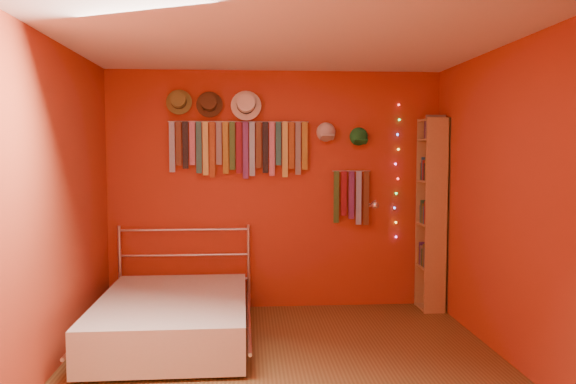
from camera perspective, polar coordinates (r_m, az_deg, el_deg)
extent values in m
plane|color=brown|center=(4.48, -0.10, -17.56)|extent=(3.50, 3.50, 0.00)
cube|color=maroon|center=(5.93, -1.27, 0.19)|extent=(3.50, 0.02, 2.50)
cube|color=maroon|center=(4.65, 21.97, -1.19)|extent=(0.02, 3.50, 2.50)
cube|color=maroon|center=(4.42, -23.35, -1.49)|extent=(0.02, 3.50, 2.50)
cube|color=white|center=(4.25, -0.10, 15.57)|extent=(3.50, 3.50, 0.02)
cylinder|color=silver|center=(5.87, -5.03, 7.12)|extent=(1.45, 0.01, 0.01)
cube|color=#6D97C3|center=(5.90, -11.70, 4.50)|extent=(0.06, 0.01, 0.52)
cube|color=#462317|center=(5.88, -11.05, 4.86)|extent=(0.06, 0.01, 0.45)
cube|color=black|center=(5.87, -10.39, 4.70)|extent=(0.06, 0.01, 0.48)
cube|color=#A8547F|center=(5.87, -9.72, 4.89)|extent=(0.06, 0.01, 0.45)
cube|color=#185255|center=(5.86, -9.05, 4.49)|extent=(0.06, 0.01, 0.53)
cube|color=#CECC52|center=(5.85, -8.38, 4.39)|extent=(0.06, 0.01, 0.55)
cube|color=maroon|center=(5.86, -7.70, 4.27)|extent=(0.06, 0.01, 0.58)
cube|color=navy|center=(5.85, -7.04, 4.94)|extent=(0.06, 0.01, 0.44)
cube|color=olive|center=(5.84, -6.36, 4.49)|extent=(0.06, 0.01, 0.54)
cube|color=#225321|center=(5.85, -5.69, 4.69)|extent=(0.06, 0.01, 0.50)
cube|color=#5C0D25|center=(5.84, -5.02, 4.52)|extent=(0.06, 0.01, 0.53)
cube|color=#461A69|center=(5.83, -4.34, 4.25)|extent=(0.06, 0.01, 0.59)
cube|color=#6FA0C5|center=(5.85, -3.67, 4.38)|extent=(0.06, 0.01, 0.56)
cube|color=#472B17|center=(5.84, -2.99, 4.79)|extent=(0.06, 0.01, 0.48)
cube|color=black|center=(5.84, -2.32, 4.54)|extent=(0.06, 0.01, 0.53)
cube|color=#AA557C|center=(5.85, -1.65, 4.39)|extent=(0.06, 0.01, 0.56)
cube|color=#185257|center=(5.85, -0.97, 4.94)|extent=(0.06, 0.01, 0.45)
cube|color=#A8AC45|center=(5.85, -0.30, 4.32)|extent=(0.06, 0.01, 0.58)
cube|color=brown|center=(5.86, 0.36, 4.76)|extent=(0.06, 0.01, 0.49)
cube|color=navy|center=(5.86, 1.04, 4.45)|extent=(0.06, 0.01, 0.55)
cube|color=olive|center=(5.86, 1.71, 4.70)|extent=(0.06, 0.01, 0.50)
cylinder|color=silver|center=(5.96, 6.45, 2.13)|extent=(0.40, 0.01, 0.01)
cube|color=#215321|center=(5.94, 4.93, -0.52)|extent=(0.06, 0.01, 0.55)
cube|color=maroon|center=(5.94, 5.70, -0.15)|extent=(0.06, 0.01, 0.47)
cube|color=#491860|center=(5.95, 6.47, -0.31)|extent=(0.06, 0.01, 0.50)
cube|color=#7591D0|center=(5.98, 7.20, -0.60)|extent=(0.06, 0.01, 0.57)
cube|color=#532F1B|center=(5.99, 7.96, -0.62)|extent=(0.06, 0.01, 0.57)
cylinder|color=olive|center=(5.91, -11.01, 8.96)|extent=(0.26, 0.07, 0.26)
cylinder|color=olive|center=(5.87, -11.07, 9.10)|extent=(0.15, 0.13, 0.17)
cylinder|color=#332314|center=(5.89, -11.04, 9.03)|extent=(0.16, 0.05, 0.16)
cylinder|color=#472D19|center=(5.88, -7.99, 8.79)|extent=(0.27, 0.07, 0.27)
cylinder|color=#472D19|center=(5.83, -8.02, 8.93)|extent=(0.16, 0.13, 0.18)
cylinder|color=black|center=(5.86, -8.01, 8.86)|extent=(0.16, 0.05, 0.17)
cylinder|color=white|center=(5.87, -4.28, 8.75)|extent=(0.31, 0.08, 0.31)
cylinder|color=white|center=(5.81, -4.29, 8.92)|extent=(0.18, 0.16, 0.21)
cylinder|color=black|center=(5.84, -4.28, 8.83)|extent=(0.19, 0.06, 0.19)
ellipsoid|color=beige|center=(5.92, 3.87, 6.09)|extent=(0.19, 0.14, 0.19)
cube|color=beige|center=(5.80, 4.03, 5.56)|extent=(0.14, 0.10, 0.06)
ellipsoid|color=#19722C|center=(5.97, 7.19, 5.62)|extent=(0.19, 0.14, 0.19)
cube|color=#19722C|center=(5.86, 7.40, 5.09)|extent=(0.13, 0.10, 0.05)
sphere|color=#FF3333|center=(6.10, 11.19, 8.68)|extent=(0.02, 0.02, 0.02)
sphere|color=#33FF4C|center=(6.09, 11.24, 7.22)|extent=(0.02, 0.02, 0.02)
sphere|color=#4C66FF|center=(6.08, 11.07, 5.75)|extent=(0.02, 0.02, 0.02)
sphere|color=yellow|center=(6.08, 11.15, 4.28)|extent=(0.02, 0.02, 0.02)
sphere|color=#FF4CCC|center=(6.07, 10.86, 2.81)|extent=(0.02, 0.02, 0.02)
sphere|color=#FF3333|center=(6.09, 11.10, 1.33)|extent=(0.02, 0.02, 0.02)
sphere|color=#33FF4C|center=(6.09, 10.94, -0.14)|extent=(0.02, 0.02, 0.02)
sphere|color=#4C66FF|center=(6.10, 10.76, -1.60)|extent=(0.02, 0.02, 0.02)
sphere|color=yellow|center=(6.12, 10.91, -3.05)|extent=(0.02, 0.02, 0.02)
sphere|color=#FF4CCC|center=(6.14, 10.92, -4.50)|extent=(0.02, 0.02, 0.02)
cylinder|color=silver|center=(6.05, 8.29, -1.32)|extent=(0.04, 0.03, 0.04)
cylinder|color=silver|center=(5.92, 8.56, -1.12)|extent=(0.02, 0.28, 0.09)
sphere|color=white|center=(5.79, 8.86, -1.35)|extent=(0.08, 0.08, 0.08)
cube|color=#A3784A|center=(5.88, 14.90, -2.42)|extent=(0.24, 0.02, 2.00)
cube|color=#A3784A|center=(6.18, 13.94, -2.09)|extent=(0.24, 0.02, 2.00)
cube|color=#A3784A|center=(6.07, 15.43, -2.24)|extent=(0.02, 0.34, 2.00)
cube|color=#A3784A|center=(6.22, 14.24, -11.27)|extent=(0.24, 0.32, 0.02)
cube|color=#A3784A|center=(6.12, 14.31, -7.38)|extent=(0.24, 0.32, 0.02)
cube|color=#A3784A|center=(6.05, 14.39, -3.20)|extent=(0.24, 0.32, 0.02)
cube|color=#A3784A|center=(6.01, 14.46, 1.06)|extent=(0.24, 0.32, 0.02)
cube|color=#A3784A|center=(6.00, 14.54, 5.17)|extent=(0.24, 0.32, 0.02)
cube|color=#A3784A|center=(6.01, 14.57, 7.08)|extent=(0.24, 0.32, 0.02)
cylinder|color=silver|center=(6.08, -16.72, -7.52)|extent=(0.03, 0.03, 0.90)
cylinder|color=silver|center=(5.93, -4.02, -7.64)|extent=(0.03, 0.03, 0.90)
cylinder|color=silver|center=(5.99, -10.43, -8.73)|extent=(1.32, 0.02, 0.02)
cylinder|color=silver|center=(5.94, -10.46, -6.33)|extent=(1.32, 0.02, 0.02)
cylinder|color=silver|center=(5.90, -10.50, -3.80)|extent=(1.32, 0.02, 0.02)
cube|color=beige|center=(5.11, -11.61, -12.41)|extent=(1.28, 1.81, 0.36)
cylinder|color=silver|center=(5.24, -18.97, -12.35)|extent=(0.04, 1.80, 0.03)
cylinder|color=silver|center=(5.07, -3.99, -12.69)|extent=(0.04, 1.80, 0.03)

